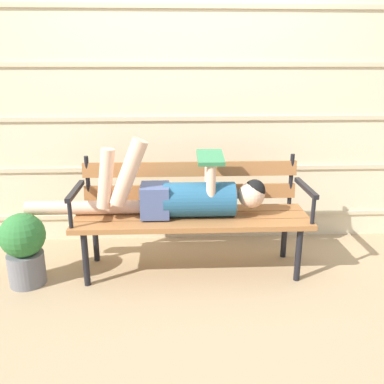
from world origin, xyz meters
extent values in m
plane|color=tan|center=(0.00, 0.00, 0.00)|extent=(12.00, 12.00, 0.00)
cube|color=beige|center=(0.00, 0.70, 1.26)|extent=(4.89, 0.06, 2.52)
cube|color=beige|center=(0.00, 0.67, 0.21)|extent=(4.89, 0.02, 0.04)
cube|color=beige|center=(0.00, 0.67, 0.63)|extent=(4.89, 0.02, 0.04)
cube|color=beige|center=(0.00, 0.67, 1.05)|extent=(4.89, 0.02, 0.04)
cube|color=beige|center=(0.00, 0.67, 1.47)|extent=(4.89, 0.02, 0.04)
cube|color=beige|center=(0.00, 0.67, 1.89)|extent=(4.89, 0.02, 0.04)
cube|color=#9E6638|center=(0.00, -0.09, 0.41)|extent=(1.68, 0.15, 0.04)
cube|color=#9E6638|center=(0.00, 0.07, 0.41)|extent=(1.68, 0.15, 0.04)
cube|color=#9E6638|center=(0.00, 0.23, 0.41)|extent=(1.68, 0.15, 0.04)
cube|color=#9E6638|center=(0.00, 0.30, 0.54)|extent=(1.61, 0.05, 0.11)
cube|color=#9E6638|center=(0.00, 0.30, 0.72)|extent=(1.61, 0.05, 0.11)
cylinder|color=black|center=(-0.77, 0.30, 0.63)|extent=(0.03, 0.03, 0.39)
cylinder|color=black|center=(0.77, 0.30, 0.63)|extent=(0.03, 0.03, 0.39)
cylinder|color=black|center=(-0.74, -0.12, 0.20)|extent=(0.04, 0.04, 0.39)
cylinder|color=black|center=(0.74, -0.12, 0.20)|extent=(0.04, 0.04, 0.39)
cylinder|color=black|center=(-0.74, 0.25, 0.20)|extent=(0.04, 0.04, 0.39)
cylinder|color=black|center=(0.74, 0.25, 0.20)|extent=(0.04, 0.04, 0.39)
cube|color=black|center=(-0.81, 0.07, 0.63)|extent=(0.04, 0.45, 0.03)
cylinder|color=black|center=(-0.81, -0.12, 0.53)|extent=(0.03, 0.03, 0.20)
cube|color=black|center=(0.81, 0.07, 0.63)|extent=(0.04, 0.45, 0.03)
cylinder|color=black|center=(0.81, -0.12, 0.53)|extent=(0.03, 0.03, 0.20)
cylinder|color=#23567A|center=(0.05, 0.07, 0.55)|extent=(0.50, 0.25, 0.25)
cube|color=#475684|center=(-0.26, 0.07, 0.55)|extent=(0.20, 0.23, 0.22)
sphere|color=beige|center=(0.42, 0.07, 0.58)|extent=(0.19, 0.19, 0.19)
sphere|color=black|center=(0.44, 0.07, 0.62)|extent=(0.16, 0.16, 0.16)
cylinder|color=beige|center=(-0.43, 0.01, 0.77)|extent=(0.28, 0.11, 0.48)
cylinder|color=beige|center=(-0.59, 0.01, 0.73)|extent=(0.15, 0.09, 0.42)
cylinder|color=beige|center=(-0.76, 0.13, 0.49)|extent=(0.85, 0.10, 0.10)
cylinder|color=beige|center=(0.13, -0.01, 0.70)|extent=(0.06, 0.06, 0.29)
cylinder|color=beige|center=(0.13, 0.15, 0.70)|extent=(0.06, 0.06, 0.29)
cube|color=#337A4C|center=(0.13, 0.07, 0.86)|extent=(0.18, 0.25, 0.07)
cylinder|color=slate|center=(-1.16, -0.07, 0.11)|extent=(0.25, 0.25, 0.23)
sphere|color=#2D7033|center=(-1.16, -0.07, 0.37)|extent=(0.30, 0.30, 0.30)
camera|label=1|loc=(-0.13, -2.65, 1.47)|focal=37.90mm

